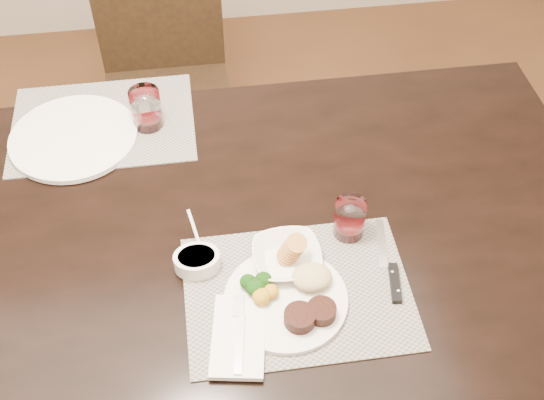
{
  "coord_description": "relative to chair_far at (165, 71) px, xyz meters",
  "views": [
    {
      "loc": [
        0.09,
        -0.96,
        1.91
      ],
      "look_at": [
        0.23,
        0.01,
        0.82
      ],
      "focal_mm": 45.0,
      "sensor_mm": 36.0,
      "label": 1
    }
  ],
  "objects": [
    {
      "name": "dinner_plate",
      "position": [
        0.24,
        -1.14,
        0.26
      ],
      "size": [
        0.25,
        0.25,
        0.04
      ],
      "rotation": [
        0.0,
        0.0,
        0.32
      ],
      "color": "white",
      "rests_on": "placemat_near"
    },
    {
      "name": "cracker_bowl",
      "position": [
        0.25,
        -1.04,
        0.27
      ],
      "size": [
        0.15,
        0.15,
        0.06
      ],
      "rotation": [
        0.0,
        0.0,
        0.04
      ],
      "color": "white",
      "rests_on": "placemat_near"
    },
    {
      "name": "sauce_ramekin",
      "position": [
        0.06,
        -1.03,
        0.27
      ],
      "size": [
        0.1,
        0.15,
        0.08
      ],
      "rotation": [
        0.0,
        0.0,
        0.26
      ],
      "color": "white",
      "rests_on": "placemat_near"
    },
    {
      "name": "placemat_far",
      "position": [
        -0.15,
        -0.53,
        0.25
      ],
      "size": [
        0.46,
        0.34,
        0.0
      ],
      "primitive_type": "cube",
      "color": "gray",
      "rests_on": "dining_table"
    },
    {
      "name": "chair_far",
      "position": [
        0.0,
        0.0,
        0.0
      ],
      "size": [
        0.42,
        0.42,
        0.9
      ],
      "color": "black",
      "rests_on": "ground"
    },
    {
      "name": "wine_glass_far",
      "position": [
        -0.03,
        -0.56,
        0.3
      ],
      "size": [
        0.08,
        0.08,
        0.11
      ],
      "rotation": [
        0.0,
        0.0,
        -0.13
      ],
      "color": "white",
      "rests_on": "placemat_far"
    },
    {
      "name": "wine_glass_near",
      "position": [
        0.39,
        -0.98,
        0.29
      ],
      "size": [
        0.07,
        0.07,
        0.09
      ],
      "rotation": [
        0.0,
        0.0,
        0.27
      ],
      "color": "white",
      "rests_on": "placemat_near"
    },
    {
      "name": "dining_table",
      "position": [
        0.0,
        -0.93,
        0.16
      ],
      "size": [
        2.0,
        1.0,
        0.75
      ],
      "color": "black",
      "rests_on": "ground"
    },
    {
      "name": "far_plate",
      "position": [
        -0.22,
        -0.59,
        0.26
      ],
      "size": [
        0.32,
        0.32,
        0.01
      ],
      "primitive_type": "cylinder",
      "color": "white",
      "rests_on": "placemat_far"
    },
    {
      "name": "ground_plane",
      "position": [
        0.0,
        -0.93,
        -0.5
      ],
      "size": [
        4.5,
        4.5,
        0.0
      ],
      "primitive_type": "plane",
      "color": "#412515",
      "rests_on": "ground"
    },
    {
      "name": "steak_knife",
      "position": [
        0.46,
        -1.1,
        0.26
      ],
      "size": [
        0.04,
        0.23,
        0.01
      ],
      "rotation": [
        0.0,
        0.0,
        -0.16
      ],
      "color": "silver",
      "rests_on": "placemat_near"
    },
    {
      "name": "napkin_fork",
      "position": [
        0.13,
        -1.21,
        0.26
      ],
      "size": [
        0.13,
        0.2,
        0.02
      ],
      "rotation": [
        0.0,
        0.0,
        -0.17
      ],
      "color": "white",
      "rests_on": "placemat_near"
    },
    {
      "name": "placemat_near",
      "position": [
        0.26,
        -1.12,
        0.25
      ],
      "size": [
        0.46,
        0.34,
        0.0
      ],
      "primitive_type": "cube",
      "color": "gray",
      "rests_on": "dining_table"
    }
  ]
}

